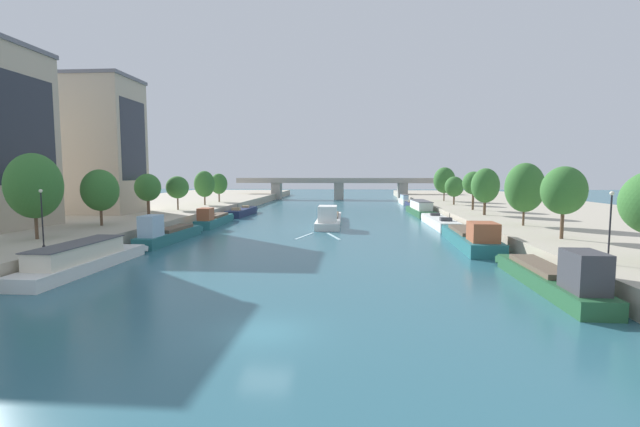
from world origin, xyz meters
name	(u,v)px	position (x,y,z in m)	size (l,w,h in m)	color
ground_plane	(265,332)	(0.00, 0.00, 0.00)	(400.00, 400.00, 0.00)	#2D6070
quay_left	(124,212)	(-37.11, 55.00, 0.88)	(36.00, 170.00, 1.77)	#B2A893
quay_right	(548,215)	(37.11, 55.00, 0.88)	(36.00, 170.00, 1.77)	#B2A893
barge_midriver	(329,218)	(0.62, 45.74, 0.93)	(3.79, 19.90, 3.26)	silver
wake_behind_barge	(319,236)	(0.05, 33.04, 0.01)	(5.60, 5.93, 0.03)	#A0CCD6
moored_boat_left_far	(83,259)	(-17.30, 12.33, 0.98)	(3.10, 15.22, 2.35)	silver
moored_boat_left_downstream	(168,233)	(-16.70, 27.03, 0.99)	(2.79, 13.77, 3.42)	#23666B
moored_boat_left_end	(214,219)	(-16.62, 43.22, 0.90)	(2.67, 13.50, 2.92)	#23666B
moored_boat_left_lone	(242,212)	(-16.52, 59.49, 0.65)	(2.95, 13.70, 2.35)	#1E284C
moored_boat_right_upstream	(553,277)	(17.42, 8.82, 0.97)	(2.63, 14.73, 3.37)	#235633
moored_boat_right_near	(471,238)	(16.82, 26.52, 0.97)	(3.95, 16.81, 3.13)	#23666B
moored_boat_right_end	(439,222)	(17.06, 44.93, 0.65)	(2.94, 16.39, 2.36)	silver
moored_boat_right_second	(420,209)	(17.03, 62.97, 1.14)	(3.52, 16.98, 2.74)	#235633
moored_boat_right_midway	(411,205)	(17.49, 78.82, 0.65)	(1.91, 11.55, 2.34)	#1E284C
moored_boat_right_far	(404,200)	(17.32, 92.01, 1.06)	(1.90, 10.24, 2.53)	silver
tree_left_past_mid	(34,186)	(-24.69, 17.02, 6.65)	(4.76, 4.76, 7.85)	brown
tree_left_nearest	(100,190)	(-24.83, 27.58, 5.86)	(4.11, 4.11, 6.49)	brown
tree_left_third	(148,188)	(-24.45, 38.47, 5.82)	(3.58, 3.58, 6.00)	brown
tree_left_by_lamp	(177,187)	(-24.83, 49.71, 5.52)	(3.70, 3.70, 5.61)	brown
tree_left_far	(204,184)	(-24.21, 61.15, 5.80)	(3.91, 3.91, 6.55)	brown
tree_left_midway	(219,184)	(-24.30, 70.46, 5.63)	(3.58, 3.58, 6.06)	brown
tree_right_second	(564,191)	(23.49, 20.90, 6.21)	(3.91, 3.91, 6.66)	brown
tree_right_by_lamp	(525,188)	(23.98, 31.27, 6.16)	(4.37, 4.37, 7.23)	brown
tree_right_distant	(485,186)	(23.39, 44.26, 6.04)	(3.98, 3.98, 6.79)	brown
tree_right_past_mid	(473,183)	(24.16, 53.31, 6.21)	(3.56, 3.56, 6.37)	brown
tree_right_nearest	(454,187)	(23.84, 65.51, 5.27)	(3.60, 3.60, 5.48)	brown
tree_right_third	(444,180)	(24.32, 77.11, 6.35)	(4.69, 4.69, 7.43)	brown
lamppost_left_bank	(42,216)	(-20.67, 12.52, 4.37)	(0.28, 0.28, 4.75)	black
lamppost_right_bank	(610,225)	(21.10, 9.28, 4.42)	(0.28, 0.28, 4.85)	black
building_left_tall	(86,146)	(-36.54, 43.64, 12.04)	(15.75, 9.48, 20.52)	#B2A38E
bridge_far	(339,186)	(0.00, 111.52, 4.16)	(62.22, 4.40, 6.50)	#9E998E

